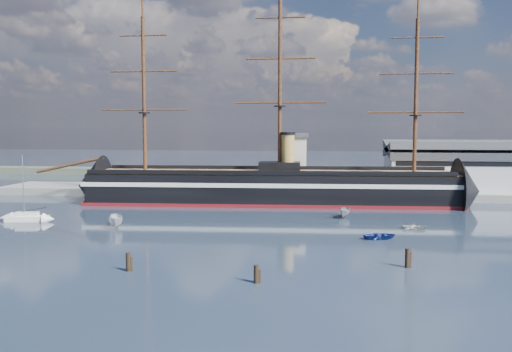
# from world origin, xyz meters

# --- Properties ---
(ground) EXTENTS (600.00, 600.00, 0.00)m
(ground) POSITION_xyz_m (0.00, 40.00, 0.00)
(ground) COLOR #152130
(ground) RESTS_ON ground
(quay) EXTENTS (180.00, 18.00, 2.00)m
(quay) POSITION_xyz_m (10.00, 76.00, 0.00)
(quay) COLOR slate
(quay) RESTS_ON ground
(warehouse) EXTENTS (63.00, 21.00, 11.60)m
(warehouse) POSITION_xyz_m (58.00, 80.00, 7.98)
(warehouse) COLOR #B7BABC
(warehouse) RESTS_ON ground
(quay_tower) EXTENTS (5.00, 5.00, 15.00)m
(quay_tower) POSITION_xyz_m (3.00, 73.00, 9.75)
(quay_tower) COLOR silver
(quay_tower) RESTS_ON ground
(warship) EXTENTS (113.29, 20.97, 53.94)m
(warship) POSITION_xyz_m (-4.58, 60.00, 4.04)
(warship) COLOR black
(warship) RESTS_ON ground
(sailboat) EXTENTS (8.57, 3.51, 13.31)m
(sailboat) POSITION_xyz_m (-48.73, 27.63, 0.85)
(sailboat) COLOR white
(sailboat) RESTS_ON ground
(motorboat_a) EXTENTS (8.17, 5.15, 3.07)m
(motorboat_a) POSITION_xyz_m (-28.29, 22.98, 0.00)
(motorboat_a) COLOR silver
(motorboat_a) RESTS_ON ground
(motorboat_b) EXTENTS (2.40, 3.74, 1.62)m
(motorboat_b) POSITION_xyz_m (19.99, 18.88, 0.00)
(motorboat_b) COLOR navy
(motorboat_b) RESTS_ON ground
(motorboat_c) EXTENTS (6.53, 3.46, 2.48)m
(motorboat_c) POSITION_xyz_m (14.48, 40.72, 0.00)
(motorboat_c) COLOR #959698
(motorboat_c) RESTS_ON ground
(motorboat_e) EXTENTS (1.27, 2.68, 1.21)m
(motorboat_e) POSITION_xyz_m (27.08, 29.13, 0.00)
(motorboat_e) COLOR silver
(motorboat_e) RESTS_ON ground
(piling_near_left) EXTENTS (0.64, 0.64, 3.21)m
(piling_near_left) POSITION_xyz_m (-14.85, -7.23, 0.00)
(piling_near_left) COLOR black
(piling_near_left) RESTS_ON ground
(piling_near_mid) EXTENTS (0.64, 0.64, 2.96)m
(piling_near_mid) POSITION_xyz_m (2.65, -10.65, 0.00)
(piling_near_mid) COLOR black
(piling_near_mid) RESTS_ON ground
(piling_near_right) EXTENTS (0.64, 0.64, 3.37)m
(piling_near_right) POSITION_xyz_m (21.97, -0.45, 0.00)
(piling_near_right) COLOR black
(piling_near_right) RESTS_ON ground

